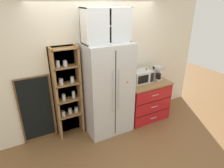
{
  "coord_description": "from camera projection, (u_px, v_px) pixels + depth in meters",
  "views": [
    {
      "loc": [
        -1.57,
        -3.05,
        2.5
      ],
      "look_at": [
        0.1,
        0.03,
        1.0
      ],
      "focal_mm": 31.13,
      "sensor_mm": 36.0,
      "label": 1
    }
  ],
  "objects": [
    {
      "name": "ground_plane",
      "position": [
        109.0,
        129.0,
        4.13
      ],
      "size": [
        10.74,
        10.74,
        0.0
      ],
      "primitive_type": "plane",
      "color": "brown"
    },
    {
      "name": "wall_back_cream",
      "position": [
        99.0,
        66.0,
        3.96
      ],
      "size": [
        5.03,
        0.1,
        2.55
      ],
      "primitive_type": "cube",
      "color": "silver",
      "rests_on": "ground"
    },
    {
      "name": "refrigerator",
      "position": [
        108.0,
        89.0,
        3.8
      ],
      "size": [
        0.89,
        0.66,
        1.82
      ],
      "color": "silver",
      "rests_on": "ground"
    },
    {
      "name": "pantry_shelf_column",
      "position": [
        67.0,
        91.0,
        3.69
      ],
      "size": [
        0.53,
        0.26,
        1.79
      ],
      "color": "brown",
      "rests_on": "ground"
    },
    {
      "name": "counter_cabinet",
      "position": [
        145.0,
        100.0,
        4.41
      ],
      "size": [
        0.98,
        0.67,
        0.88
      ],
      "color": "red",
      "rests_on": "ground"
    },
    {
      "name": "microwave",
      "position": [
        141.0,
        76.0,
        4.17
      ],
      "size": [
        0.44,
        0.33,
        0.26
      ],
      "color": "silver",
      "rests_on": "counter_cabinet"
    },
    {
      "name": "coffee_maker",
      "position": [
        157.0,
        73.0,
        4.31
      ],
      "size": [
        0.17,
        0.2,
        0.31
      ],
      "color": "#B7B7BC",
      "rests_on": "counter_cabinet"
    },
    {
      "name": "mug_red",
      "position": [
        131.0,
        84.0,
        4.01
      ],
      "size": [
        0.12,
        0.08,
        0.08
      ],
      "color": "red",
      "rests_on": "counter_cabinet"
    },
    {
      "name": "bottle_green",
      "position": [
        146.0,
        76.0,
        4.21
      ],
      "size": [
        0.06,
        0.06,
        0.3
      ],
      "color": "#285B33",
      "rests_on": "counter_cabinet"
    },
    {
      "name": "upper_cabinet",
      "position": [
        106.0,
        25.0,
        3.37
      ],
      "size": [
        0.85,
        0.32,
        0.59
      ],
      "color": "silver",
      "rests_on": "refrigerator"
    },
    {
      "name": "chalkboard_menu",
      "position": [
        37.0,
        110.0,
        3.56
      ],
      "size": [
        0.6,
        0.04,
        1.3
      ],
      "color": "brown",
      "rests_on": "ground"
    }
  ]
}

